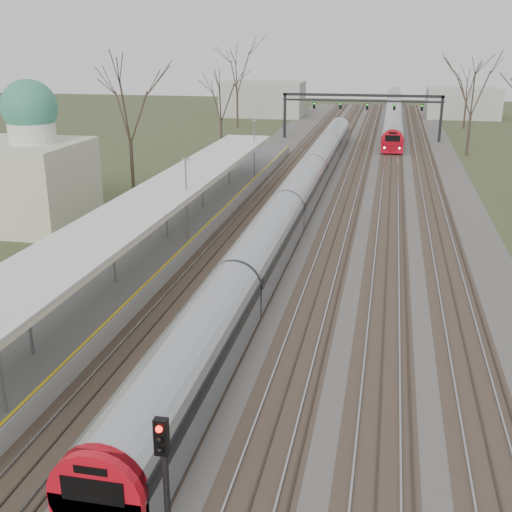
% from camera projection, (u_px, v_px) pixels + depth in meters
% --- Properties ---
extents(track_bed, '(24.00, 160.00, 0.22)m').
position_uv_depth(track_bed, '(342.00, 188.00, 58.15)').
color(track_bed, '#474442').
rests_on(track_bed, ground).
extents(platform, '(3.50, 69.00, 1.00)m').
position_uv_depth(platform, '(185.00, 230.00, 43.58)').
color(platform, '#9E9B93').
rests_on(platform, ground).
extents(canopy, '(4.10, 50.00, 3.11)m').
position_uv_depth(canopy, '(160.00, 196.00, 38.30)').
color(canopy, slate).
rests_on(canopy, platform).
extents(dome_building, '(10.00, 8.00, 10.30)m').
position_uv_depth(dome_building, '(15.00, 174.00, 45.46)').
color(dome_building, beige).
rests_on(dome_building, ground).
extents(signal_gantry, '(21.00, 0.59, 6.08)m').
position_uv_depth(signal_gantry, '(362.00, 103.00, 84.42)').
color(signal_gantry, black).
rests_on(signal_gantry, ground).
extents(tree_west_far, '(5.50, 5.50, 11.33)m').
position_uv_depth(tree_west_far, '(128.00, 101.00, 52.46)').
color(tree_west_far, '#2D231C').
rests_on(tree_west_far, ground).
extents(train_near, '(2.62, 75.21, 3.05)m').
position_uv_depth(train_near, '(300.00, 190.00, 50.93)').
color(train_near, '#9B9DA4').
rests_on(train_near, ground).
extents(train_far, '(2.62, 75.21, 3.05)m').
position_uv_depth(train_far, '(394.00, 110.00, 108.60)').
color(train_far, '#9B9DA4').
rests_on(train_far, ground).
extents(signal_post, '(0.35, 0.45, 4.10)m').
position_uv_depth(signal_post, '(164.00, 465.00, 15.95)').
color(signal_post, black).
rests_on(signal_post, ground).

